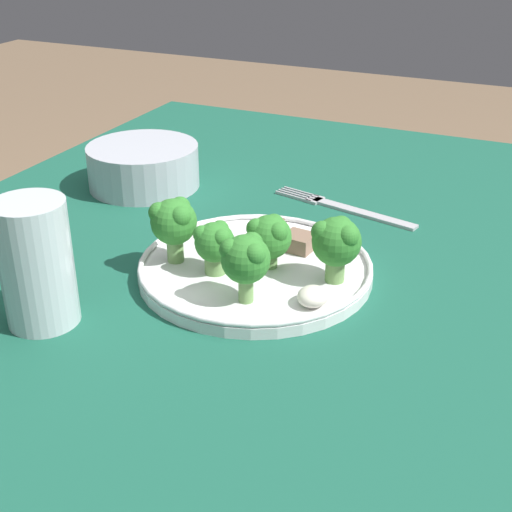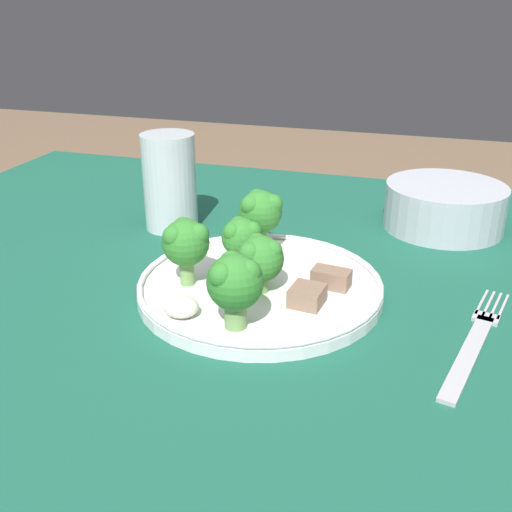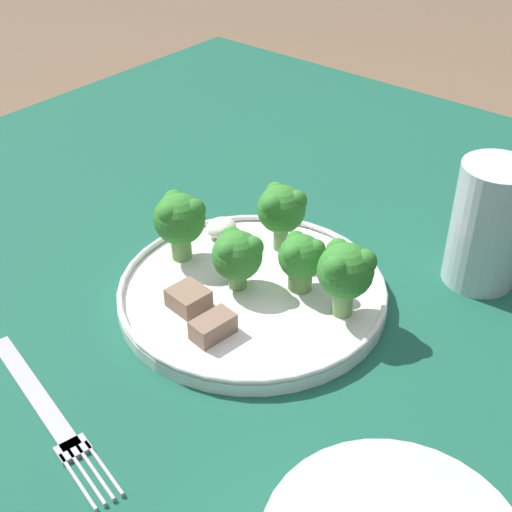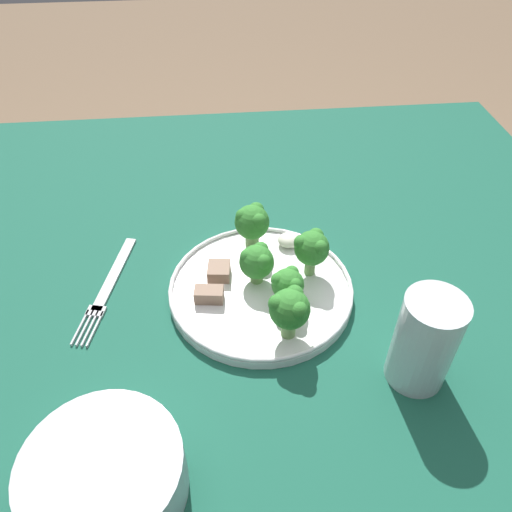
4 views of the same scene
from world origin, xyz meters
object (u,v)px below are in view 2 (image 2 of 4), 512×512
fork (475,341)px  cream_bowl (444,208)px  drinking_glass (170,187)px  dinner_plate (260,286)px

fork → cream_bowl: 0.29m
drinking_glass → cream_bowl: bearing=16.8°
cream_bowl → drinking_glass: 0.36m
drinking_glass → fork: bearing=-25.5°
cream_bowl → drinking_glass: drinking_glass is taller
dinner_plate → fork: (0.21, -0.03, -0.01)m
drinking_glass → dinner_plate: bearing=-41.6°
dinner_plate → drinking_glass: drinking_glass is taller
fork → drinking_glass: bearing=154.5°
dinner_plate → cream_bowl: cream_bowl is taller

